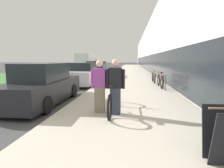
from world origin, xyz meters
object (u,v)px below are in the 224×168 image
Objects in this scene: bike_rack_hoop at (165,80)px; cruiser_bike_nearest at (160,81)px; parked_sedan_curbside at (43,86)px; vintage_roadster_curbside at (83,75)px; parked_sedan_far at (97,70)px; person_rider at (115,87)px; person_bystander at (100,86)px; tandem_bicycle at (113,99)px; moving_truck at (87,62)px; cruiser_bike_middle at (154,77)px.

cruiser_bike_nearest is (-0.08, 0.92, -0.12)m from bike_rack_hoop.
parked_sedan_curbside is at bearing -149.60° from bike_rack_hoop.
vintage_roadster_curbside is 5.10m from parked_sedan_far.
parked_sedan_far reaches higher than bike_rack_hoop.
parked_sedan_curbside is at bearing 154.65° from person_rider.
person_bystander is at bearing -78.25° from parked_sedan_far.
vintage_roadster_curbside reaches higher than tandem_bicycle.
bike_rack_hoop is at bearing -63.71° from moving_truck.
cruiser_bike_middle is at bearing -40.95° from parked_sedan_far.
bike_rack_hoop is at bearing -84.90° from cruiser_bike_nearest.
moving_truck reaches higher than person_bystander.
parked_sedan_curbside is 10.52m from parked_sedan_far.
tandem_bicycle is 1.58× the size of person_bystander.
moving_truck reaches higher than cruiser_bike_middle.
parked_sedan_far is (-2.46, 11.83, -0.21)m from person_bystander.
bike_rack_hoop is 0.19× the size of parked_sedan_far.
cruiser_bike_nearest is 19.69m from moving_truck.
bike_rack_hoop is at bearing 63.59° from person_rider.
parked_sedan_curbside is at bearing 152.69° from person_bystander.
moving_truck is (-9.09, 18.41, 0.71)m from bike_rack_hoop.
moving_truck is at bearing 116.29° from bike_rack_hoop.
cruiser_bike_nearest is (2.18, 5.47, -0.44)m from person_rider.
vintage_roadster_curbside is 0.90× the size of parked_sedan_far.
parked_sedan_curbside is 5.42m from vintage_roadster_curbside.
parked_sedan_curbside reaches higher than tandem_bicycle.
person_rider is 0.37× the size of parked_sedan_far.
tandem_bicycle is 1.41× the size of cruiser_bike_middle.
tandem_bicycle is at bearing -20.87° from parked_sedan_curbside.
moving_truck is (-9.01, 17.49, 0.83)m from cruiser_bike_nearest.
bike_rack_hoop is 0.47× the size of cruiser_bike_middle.
bike_rack_hoop is 0.45× the size of cruiser_bike_nearest.
bike_rack_hoop is 0.19× the size of parked_sedan_curbside.
vintage_roadster_curbside reaches higher than cruiser_bike_nearest.
person_bystander reaches higher than vintage_roadster_curbside.
person_bystander is at bearing -116.61° from cruiser_bike_nearest.
cruiser_bike_middle is 8.00m from parked_sedan_curbside.
bike_rack_hoop is at bearing -86.36° from cruiser_bike_middle.
tandem_bicycle is 0.61m from person_bystander.
moving_truck is (-6.83, 22.96, 0.40)m from person_rider.
vintage_roadster_curbside is (-5.12, 1.39, 0.19)m from cruiser_bike_nearest.
person_rider is 3.37m from parked_sedan_curbside.
parked_sedan_curbside reaches higher than parked_sedan_far.
bike_rack_hoop is 3.06m from cruiser_bike_middle.
cruiser_bike_nearest is 8.28m from parked_sedan_far.
person_bystander is at bearing -27.31° from parked_sedan_curbside.
person_bystander reaches higher than bike_rack_hoop.
moving_truck is (-8.90, 15.35, 0.85)m from cruiser_bike_middle.
person_rider reaches higher than tandem_bicycle.
parked_sedan_far is at bearing 101.75° from person_bystander.
parked_sedan_far is 0.69× the size of moving_truck.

